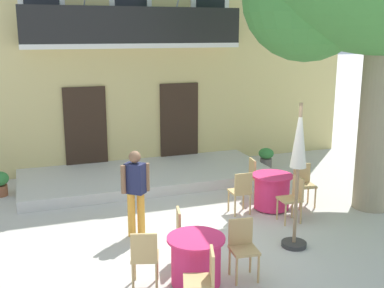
{
  "coord_description": "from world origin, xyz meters",
  "views": [
    {
      "loc": [
        -3.16,
        -7.62,
        3.69
      ],
      "look_at": [
        0.29,
        1.93,
        1.3
      ],
      "focal_mm": 44.78,
      "sensor_mm": 36.0,
      "label": 1
    }
  ],
  "objects": [
    {
      "name": "ground_planter_right",
      "position": [
        3.16,
        3.8,
        0.3
      ],
      "size": [
        0.42,
        0.42,
        0.54
      ],
      "color": "slate",
      "rests_on": "ground"
    },
    {
      "name": "ground_planter_left",
      "position": [
        -3.76,
        3.73,
        0.32
      ],
      "size": [
        0.42,
        0.42,
        0.57
      ],
      "color": "#995638",
      "rests_on": "ground"
    },
    {
      "name": "cafe_chair_near_tree_3",
      "position": [
        0.96,
        0.81,
        0.53
      ],
      "size": [
        0.41,
        0.41,
        0.91
      ],
      "color": "tan",
      "rests_on": "ground"
    },
    {
      "name": "pedestrian_near_entrance",
      "position": [
        -1.31,
        0.51,
        0.91
      ],
      "size": [
        0.53,
        0.39,
        1.62
      ],
      "color": "gold",
      "rests_on": "ground"
    },
    {
      "name": "cafe_chair_middle_2",
      "position": [
        -0.81,
        -0.79,
        0.53
      ],
      "size": [
        0.48,
        0.48,
        0.91
      ],
      "color": "tan",
      "rests_on": "ground"
    },
    {
      "name": "entrance_step_platform",
      "position": [
        -0.3,
        3.69,
        0.12
      ],
      "size": [
        6.22,
        2.61,
        0.25
      ],
      "primitive_type": "cube",
      "color": "silver",
      "rests_on": "ground"
    },
    {
      "name": "cafe_chair_near_tree_1",
      "position": [
        2.46,
        0.84,
        0.53
      ],
      "size": [
        0.45,
        0.45,
        0.91
      ],
      "color": "tan",
      "rests_on": "ground"
    },
    {
      "name": "cafe_chair_middle_0",
      "position": [
        -1.06,
        -2.27,
        0.53
      ],
      "size": [
        0.5,
        0.5,
        0.91
      ],
      "color": "tan",
      "rests_on": "ground"
    },
    {
      "name": "cafe_chair_near_tree_2",
      "position": [
        1.73,
        1.62,
        0.53
      ],
      "size": [
        0.45,
        0.45,
        0.91
      ],
      "color": "tan",
      "rests_on": "ground"
    },
    {
      "name": "cafe_chair_middle_3",
      "position": [
        -1.64,
        -1.38,
        0.53
      ],
      "size": [
        0.5,
        0.5,
        0.91
      ],
      "color": "tan",
      "rests_on": "ground"
    },
    {
      "name": "cafe_chair_middle_1",
      "position": [
        -0.15,
        -1.54,
        0.53
      ],
      "size": [
        0.44,
        0.44,
        0.91
      ],
      "color": "tan",
      "rests_on": "ground"
    },
    {
      "name": "cafe_table_middle",
      "position": [
        -0.9,
        -1.53,
        0.39
      ],
      "size": [
        0.86,
        0.86,
        0.76
      ],
      "color": "#E52D66",
      "rests_on": "ground"
    },
    {
      "name": "cafe_chair_near_tree_0",
      "position": [
        1.76,
        0.12,
        0.53
      ],
      "size": [
        0.41,
        0.41,
        0.91
      ],
      "color": "tan",
      "rests_on": "ground"
    },
    {
      "name": "cafe_umbrella",
      "position": [
        1.18,
        -0.89,
        1.67
      ],
      "size": [
        0.44,
        0.44,
        2.55
      ],
      "color": "#997A56",
      "rests_on": "ground"
    },
    {
      "name": "ground_plane",
      "position": [
        0.0,
        0.0,
        0.0
      ],
      "size": [
        120.0,
        120.0,
        0.0
      ],
      "primitive_type": "plane",
      "color": "beige"
    },
    {
      "name": "cafe_table_near_tree",
      "position": [
        1.71,
        0.87,
        0.39
      ],
      "size": [
        0.86,
        0.86,
        0.76
      ],
      "color": "#E52D66",
      "rests_on": "ground"
    },
    {
      "name": "building_facade",
      "position": [
        -0.3,
        6.99,
        3.75
      ],
      "size": [
        13.0,
        5.09,
        7.5
      ],
      "color": "#DBC67F",
      "rests_on": "ground"
    }
  ]
}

